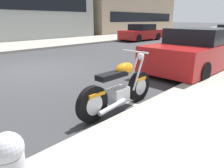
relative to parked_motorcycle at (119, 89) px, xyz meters
name	(u,v)px	position (x,y,z in m)	size (l,w,h in m)	color
ground_plane	(33,71)	(0.40, 4.36, -0.44)	(260.00, 260.00, 0.00)	#333335
sidewalk_far_curb	(115,37)	(12.40, 11.43, -0.37)	(120.00, 5.00, 0.14)	gray
parking_stall_stripe	(118,99)	(0.40, 0.38, -0.43)	(0.12, 2.20, 0.01)	silver
parked_motorcycle	(119,89)	(0.00, 0.00, 0.00)	(2.02, 0.62, 1.13)	black
parked_car_behind_motorcycle	(199,51)	(4.52, 0.24, 0.25)	(4.74, 2.09, 1.44)	#AD1919
car_opposite_curb	(141,33)	(12.18, 8.11, 0.20)	(4.18, 1.93, 1.36)	#AD1919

